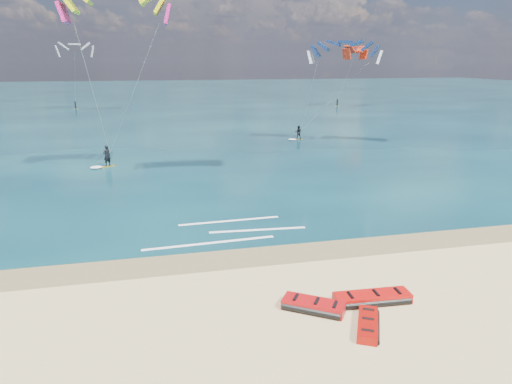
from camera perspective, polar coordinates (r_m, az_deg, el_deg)
ground at (r=57.52m, az=-9.99°, el=6.84°), size 320.00×320.00×0.00m
wet_sand_strip at (r=21.89m, az=-4.65°, el=-8.39°), size 320.00×2.40×0.01m
sea at (r=121.11m, az=-11.67°, el=11.56°), size 320.00×200.00×0.04m
packed_kite_left at (r=18.83m, az=14.27°, el=-13.21°), size 3.28×1.38×0.44m
packed_kite_mid at (r=17.92m, az=7.16°, el=-14.42°), size 2.80×2.43×0.44m
packed_kite_right at (r=17.20m, az=13.75°, el=-16.22°), size 1.94×2.50×0.36m
kitesurfer_main at (r=38.47m, az=-17.72°, el=13.96°), size 8.74×6.97×15.32m
kitesurfer_far at (r=52.19m, az=8.31°, el=13.11°), size 9.99×7.66×12.46m
shoreline_foam at (r=25.13m, az=-3.15°, el=-4.93°), size 8.96×3.63×0.01m
distant_kites at (r=96.60m, az=-17.44°, el=13.87°), size 82.02×29.38×14.73m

